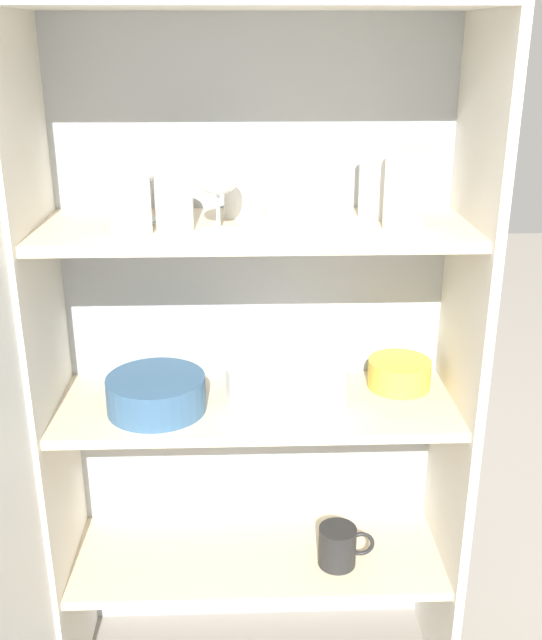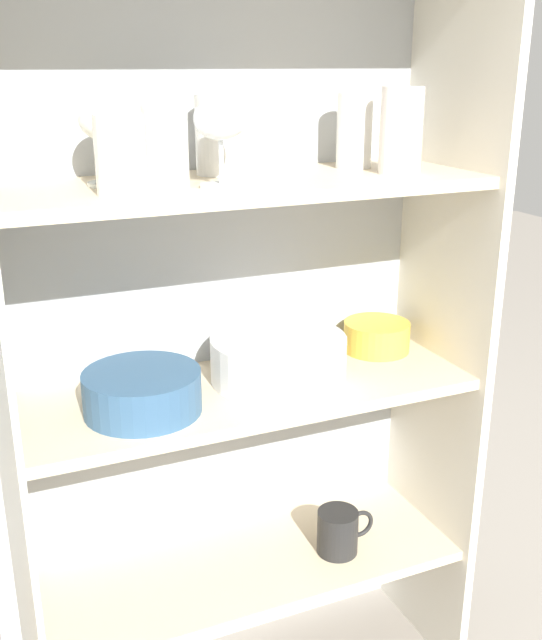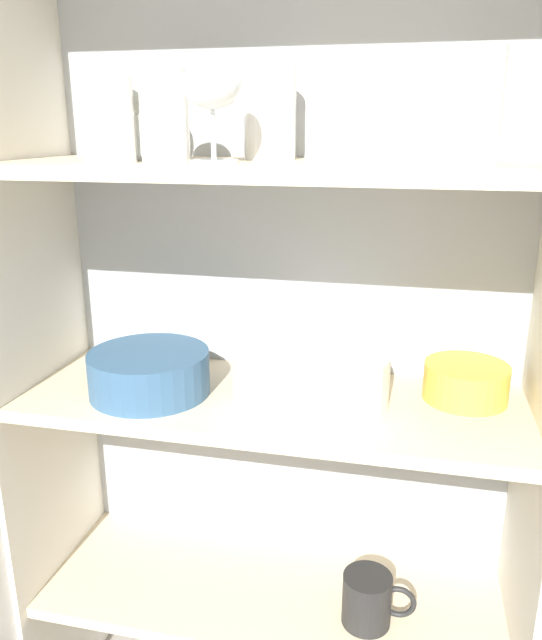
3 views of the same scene
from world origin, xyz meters
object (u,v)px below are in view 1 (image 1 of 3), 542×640
(serving_bowl_small, at_px, (399,372))
(coffee_mug_primary, at_px, (338,546))
(plate_stack_white, at_px, (287,382))
(mixing_bowl_large, at_px, (156,392))

(serving_bowl_small, height_order, coffee_mug_primary, serving_bowl_small)
(serving_bowl_small, distance_m, coffee_mug_primary, 0.39)
(plate_stack_white, relative_size, mixing_bowl_large, 1.26)
(mixing_bowl_large, bearing_deg, coffee_mug_primary, -2.17)
(plate_stack_white, bearing_deg, mixing_bowl_large, -172.86)
(plate_stack_white, xyz_separation_m, serving_bowl_small, (0.24, 0.06, -0.01))
(plate_stack_white, height_order, coffee_mug_primary, plate_stack_white)
(mixing_bowl_large, relative_size, coffee_mug_primary, 1.61)
(coffee_mug_primary, bearing_deg, mixing_bowl_large, 177.83)
(plate_stack_white, relative_size, coffee_mug_primary, 2.04)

